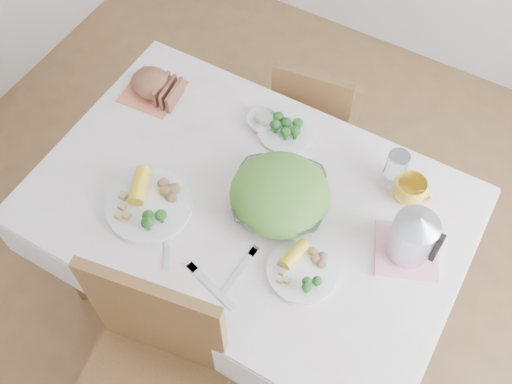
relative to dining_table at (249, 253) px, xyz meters
The scene contains 18 objects.
floor 0.38m from the dining_table, ahead, with size 3.60×3.60×0.00m, color brown.
dining_table is the anchor object (origin of this frame).
tablecloth 0.38m from the dining_table, ahead, with size 1.50×1.00×0.01m, color white.
chair_far 0.79m from the dining_table, 96.14° to the left, with size 0.36×0.36×0.80m, color brown.
salad_bowl 0.44m from the dining_table, 27.48° to the left, with size 0.33×0.33×0.08m, color white.
dinner_plate_left 0.53m from the dining_table, 146.72° to the right, with size 0.30×0.30×0.03m, color white.
dinner_plate_right 0.51m from the dining_table, 26.26° to the right, with size 0.24×0.24×0.02m, color white.
broccoli_plate 0.52m from the dining_table, 95.74° to the left, with size 0.22×0.22×0.02m, color beige.
napkin 0.75m from the dining_table, 156.35° to the left, with size 0.22×0.22×0.00m, color #E57351.
bread_loaf 0.78m from the dining_table, 156.35° to the left, with size 0.16×0.15×0.10m, color brown.
fruit_bowl 0.54m from the dining_table, 111.70° to the left, with size 0.12×0.12×0.04m, color white.
yellow_mug 0.71m from the dining_table, 32.22° to the left, with size 0.12×0.12×0.09m, color gold.
glass_tumbler 0.69m from the dining_table, 40.43° to the left, with size 0.08×0.08×0.14m, color white.
pink_tray 0.69m from the dining_table, 10.01° to the left, with size 0.21×0.21×0.02m, color pink.
electric_kettle 0.76m from the dining_table, 10.01° to the left, with size 0.15×0.15×0.20m, color #B2B5BA.
fork_left 0.50m from the dining_table, 117.44° to the right, with size 0.02×0.18×0.00m, color silver.
fork_right 0.47m from the dining_table, 66.05° to the right, with size 0.02×0.19×0.00m, color silver.
knife 0.51m from the dining_table, 80.64° to the right, with size 0.03×0.22×0.00m, color silver.
Camera 1 is at (0.57, -0.94, 2.55)m, focal length 42.00 mm.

